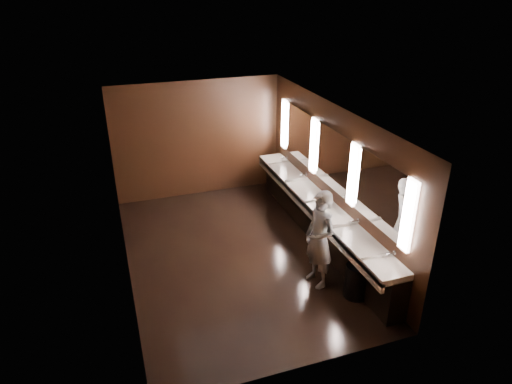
% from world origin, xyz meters
% --- Properties ---
extents(floor, '(6.00, 6.00, 0.00)m').
position_xyz_m(floor, '(0.00, 0.00, 0.00)').
color(floor, black).
rests_on(floor, ground).
extents(ceiling, '(4.00, 6.00, 0.02)m').
position_xyz_m(ceiling, '(0.00, 0.00, 2.80)').
color(ceiling, '#2D2D2B').
rests_on(ceiling, wall_back).
extents(wall_back, '(4.00, 0.02, 2.80)m').
position_xyz_m(wall_back, '(0.00, 3.00, 1.40)').
color(wall_back, black).
rests_on(wall_back, floor).
extents(wall_front, '(4.00, 0.02, 2.80)m').
position_xyz_m(wall_front, '(0.00, -3.00, 1.40)').
color(wall_front, black).
rests_on(wall_front, floor).
extents(wall_left, '(0.02, 6.00, 2.80)m').
position_xyz_m(wall_left, '(-2.00, 0.00, 1.40)').
color(wall_left, black).
rests_on(wall_left, floor).
extents(wall_right, '(0.02, 6.00, 2.80)m').
position_xyz_m(wall_right, '(2.00, 0.00, 1.40)').
color(wall_right, black).
rests_on(wall_right, floor).
extents(sink_counter, '(0.55, 5.40, 1.01)m').
position_xyz_m(sink_counter, '(1.79, 0.00, 0.50)').
color(sink_counter, black).
rests_on(sink_counter, floor).
extents(mirror_band, '(0.06, 5.03, 1.15)m').
position_xyz_m(mirror_band, '(1.98, -0.00, 1.75)').
color(mirror_band, white).
rests_on(mirror_band, wall_right).
extents(person, '(0.53, 0.71, 1.77)m').
position_xyz_m(person, '(1.12, -1.31, 0.88)').
color(person, '#89A4CD').
rests_on(person, floor).
extents(trash_bin, '(0.40, 0.40, 0.61)m').
position_xyz_m(trash_bin, '(1.58, -1.86, 0.30)').
color(trash_bin, black).
rests_on(trash_bin, floor).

